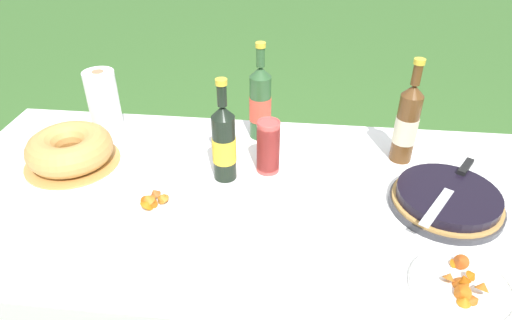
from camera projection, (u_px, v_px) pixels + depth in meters
garden_table at (243, 210)px, 1.39m from camera, size 1.86×0.90×0.68m
tablecloth at (243, 198)px, 1.36m from camera, size 1.87×0.91×0.10m
berry_tart at (447, 199)px, 1.29m from camera, size 0.31×0.31×0.06m
serving_knife at (453, 185)px, 1.29m from camera, size 0.22×0.33×0.01m
bundt_cake at (70, 150)px, 1.47m from camera, size 0.30×0.30×0.10m
cup_stack at (268, 147)px, 1.41m from camera, size 0.07×0.07×0.18m
cider_bottle_green at (260, 103)px, 1.57m from camera, size 0.08×0.08×0.34m
cider_bottle_amber at (407, 123)px, 1.44m from camera, size 0.07×0.07×0.35m
juice_bottle_red at (224, 143)px, 1.36m from camera, size 0.07×0.07×0.33m
snack_plate_near at (462, 286)px, 1.05m from camera, size 0.24×0.24×0.06m
snack_plate_left at (150, 205)px, 1.29m from camera, size 0.21×0.21×0.06m
paper_towel_roll at (103, 101)px, 1.63m from camera, size 0.11×0.11×0.22m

